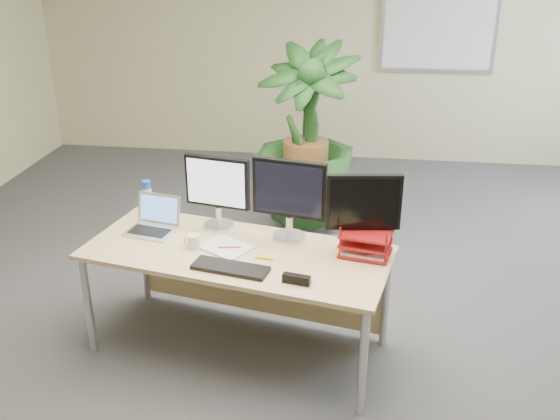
# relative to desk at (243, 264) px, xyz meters

# --- Properties ---
(floor) EXTENTS (8.00, 8.00, 0.00)m
(floor) POSITION_rel_desk_xyz_m (0.31, -0.06, -0.57)
(floor) COLOR #46454A
(floor) RESTS_ON ground
(back_wall) EXTENTS (7.00, 0.04, 2.70)m
(back_wall) POSITION_rel_desk_xyz_m (0.31, 3.94, 0.78)
(back_wall) COLOR #C1B888
(back_wall) RESTS_ON floor
(whiteboard) EXTENTS (1.30, 0.04, 0.95)m
(whiteboard) POSITION_rel_desk_xyz_m (1.51, 3.90, 0.98)
(whiteboard) COLOR #BBBBC0
(whiteboard) RESTS_ON back_wall
(desk) EXTENTS (2.02, 1.16, 0.73)m
(desk) POSITION_rel_desk_xyz_m (0.00, 0.00, 0.00)
(desk) COLOR #DAB581
(desk) RESTS_ON floor
(floor_plant) EXTENTS (1.06, 1.06, 1.50)m
(floor_plant) POSITION_rel_desk_xyz_m (0.24, 1.75, 0.18)
(floor_plant) COLOR #163914
(floor_plant) RESTS_ON floor
(monitor_left) EXTENTS (0.44, 0.20, 0.49)m
(monitor_left) POSITION_rel_desk_xyz_m (-0.21, 0.23, 0.44)
(monitor_left) COLOR silver
(monitor_left) RESTS_ON desk
(monitor_right) EXTENTS (0.48, 0.22, 0.53)m
(monitor_right) POSITION_rel_desk_xyz_m (0.28, 0.11, 0.46)
(monitor_right) COLOR silver
(monitor_right) RESTS_ON desk
(monitor_dark) EXTENTS (0.46, 0.21, 0.51)m
(monitor_dark) POSITION_rel_desk_xyz_m (0.75, -0.00, 0.44)
(monitor_dark) COLOR silver
(monitor_dark) RESTS_ON desk
(laptop) EXTENTS (0.36, 0.33, 0.22)m
(laptop) POSITION_rel_desk_xyz_m (-0.62, 0.12, 0.21)
(laptop) COLOR silver
(laptop) RESTS_ON desk
(keyboard) EXTENTS (0.48, 0.24, 0.03)m
(keyboard) POSITION_rel_desk_xyz_m (-0.01, -0.35, 0.17)
(keyboard) COLOR black
(keyboard) RESTS_ON desk
(coffee_mug) EXTENTS (0.11, 0.08, 0.09)m
(coffee_mug) POSITION_rel_desk_xyz_m (-0.29, -0.10, 0.20)
(coffee_mug) COLOR white
(coffee_mug) RESTS_ON desk
(spiral_notebook) EXTENTS (0.37, 0.35, 0.01)m
(spiral_notebook) POSITION_rel_desk_xyz_m (-0.10, -0.08, 0.16)
(spiral_notebook) COLOR silver
(spiral_notebook) RESTS_ON desk
(orange_pen) EXTENTS (0.14, 0.03, 0.01)m
(orange_pen) POSITION_rel_desk_xyz_m (-0.07, -0.10, 0.17)
(orange_pen) COLOR #CA4C16
(orange_pen) RESTS_ON spiral_notebook
(yellow_highlighter) EXTENTS (0.11, 0.03, 0.02)m
(yellow_highlighter) POSITION_rel_desk_xyz_m (0.17, -0.19, 0.16)
(yellow_highlighter) COLOR yellow
(yellow_highlighter) RESTS_ON desk
(water_bottle) EXTENTS (0.07, 0.07, 0.25)m
(water_bottle) POSITION_rel_desk_xyz_m (-0.74, 0.36, 0.27)
(water_bottle) COLOR silver
(water_bottle) RESTS_ON desk
(letter_tray) EXTENTS (0.34, 0.29, 0.14)m
(letter_tray) POSITION_rel_desk_xyz_m (0.77, -0.05, 0.22)
(letter_tray) COLOR maroon
(letter_tray) RESTS_ON desk
(stapler) EXTENTS (0.17, 0.07, 0.05)m
(stapler) POSITION_rel_desk_xyz_m (0.39, -0.45, 0.18)
(stapler) COLOR black
(stapler) RESTS_ON desk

